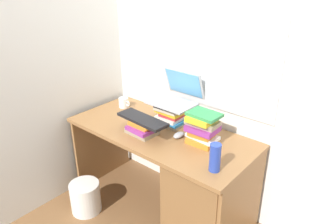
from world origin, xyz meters
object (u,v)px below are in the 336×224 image
(mug, at_px, (124,103))
(wastebasket, at_px, (85,197))
(book_stack_tall, at_px, (171,114))
(computer_mouse, at_px, (179,135))
(book_stack_keyboard_riser, at_px, (143,128))
(laptop, at_px, (177,95))
(water_bottle, at_px, (215,158))
(desk, at_px, (197,187))
(book_stack_side, at_px, (202,128))
(keyboard, at_px, (142,119))

(mug, distance_m, wastebasket, 0.86)
(book_stack_tall, height_order, wastebasket, book_stack_tall)
(book_stack_tall, xyz_separation_m, computer_mouse, (0.18, -0.13, -0.07))
(mug, relative_size, wastebasket, 0.46)
(computer_mouse, xyz_separation_m, wastebasket, (-0.62, -0.45, -0.61))
(book_stack_keyboard_riser, height_order, laptop, laptop)
(computer_mouse, bearing_deg, book_stack_tall, 144.37)
(water_bottle, bearing_deg, mug, 164.70)
(laptop, height_order, mug, laptop)
(book_stack_keyboard_riser, xyz_separation_m, water_bottle, (0.67, -0.06, 0.04))
(desk, xyz_separation_m, book_stack_keyboard_riser, (-0.45, -0.09, 0.38))
(book_stack_keyboard_riser, xyz_separation_m, wastebasket, (-0.38, -0.32, -0.64))
(book_stack_side, bearing_deg, water_bottle, -42.29)
(mug, height_order, water_bottle, water_bottle)
(keyboard, distance_m, mug, 0.54)
(mug, distance_m, water_bottle, 1.19)
(book_stack_side, distance_m, water_bottle, 0.34)
(book_stack_side, height_order, laptop, laptop)
(keyboard, bearing_deg, laptop, 83.01)
(computer_mouse, distance_m, wastebasket, 0.98)
(book_stack_side, bearing_deg, book_stack_keyboard_riser, -158.61)
(book_stack_keyboard_riser, bearing_deg, mug, 152.05)
(book_stack_keyboard_riser, xyz_separation_m, mug, (-0.47, 0.25, -0.01))
(book_stack_tall, bearing_deg, book_stack_keyboard_riser, -103.04)
(water_bottle, relative_size, wastebasket, 0.70)
(laptop, relative_size, computer_mouse, 3.42)
(mug, bearing_deg, book_stack_tall, 0.85)
(wastebasket, bearing_deg, book_stack_side, 31.33)
(laptop, height_order, keyboard, laptop)
(desk, relative_size, water_bottle, 8.05)
(desk, xyz_separation_m, book_stack_tall, (-0.39, 0.17, 0.42))
(desk, bearing_deg, water_bottle, -34.53)
(laptop, bearing_deg, keyboard, -100.72)
(wastebasket, bearing_deg, book_stack_tall, 53.06)
(book_stack_keyboard_riser, bearing_deg, book_stack_side, 21.39)
(desk, bearing_deg, keyboard, -168.15)
(desk, distance_m, book_stack_keyboard_riser, 0.59)
(book_stack_tall, relative_size, wastebasket, 1.00)
(keyboard, bearing_deg, wastebasket, -136.02)
(laptop, height_order, computer_mouse, laptop)
(book_stack_side, xyz_separation_m, keyboard, (-0.42, -0.17, -0.01))
(desk, distance_m, book_stack_side, 0.46)
(book_stack_side, xyz_separation_m, water_bottle, (0.25, -0.23, -0.03))
(book_stack_keyboard_riser, height_order, computer_mouse, book_stack_keyboard_riser)
(book_stack_tall, distance_m, mug, 0.54)
(book_stack_tall, relative_size, laptop, 0.74)
(book_stack_side, bearing_deg, book_stack_tall, 165.22)
(book_stack_keyboard_riser, distance_m, water_bottle, 0.67)
(book_stack_tall, xyz_separation_m, keyboard, (-0.06, -0.26, 0.03))
(wastebasket, bearing_deg, computer_mouse, 35.99)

